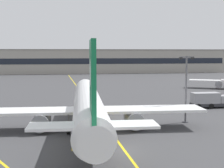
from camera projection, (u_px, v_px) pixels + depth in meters
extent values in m
plane|color=#3D3D3F|center=(118.00, 150.00, 35.32)|extent=(400.00, 400.00, 0.00)
cube|color=yellow|center=(91.00, 106.00, 64.79)|extent=(4.29, 179.96, 0.01)
cylinder|color=white|center=(88.00, 105.00, 44.04)|extent=(5.94, 36.16, 3.80)
cone|color=white|center=(85.00, 89.00, 63.16)|extent=(3.76, 2.81, 3.61)
cone|color=white|center=(95.00, 140.00, 24.79)|extent=(3.01, 2.96, 2.85)
cube|color=gold|center=(88.00, 112.00, 44.15)|extent=(5.69, 33.28, 0.44)
cube|color=black|center=(85.00, 87.00, 61.21)|extent=(2.91, 1.27, 0.60)
cube|color=white|center=(88.00, 110.00, 44.72)|extent=(32.23, 6.70, 0.36)
cylinder|color=gray|center=(41.00, 121.00, 43.23)|extent=(2.51, 3.73, 2.30)
cylinder|color=black|center=(43.00, 119.00, 45.06)|extent=(1.96, 0.30, 1.95)
cylinder|color=gray|center=(134.00, 120.00, 44.47)|extent=(2.51, 3.73, 2.30)
cylinder|color=black|center=(132.00, 117.00, 46.30)|extent=(1.96, 0.30, 1.95)
cube|color=#147042|center=(93.00, 82.00, 27.96)|extent=(0.68, 4.82, 7.20)
cylinder|color=white|center=(93.00, 73.00, 28.19)|extent=(0.58, 2.42, 2.40)
cube|color=white|center=(93.00, 125.00, 27.72)|extent=(11.15, 3.45, 0.24)
cylinder|color=#4C4C51|center=(86.00, 103.00, 58.60)|extent=(0.24, 0.24, 1.60)
cylinder|color=black|center=(86.00, 109.00, 58.70)|extent=(0.45, 0.92, 0.90)
cylinder|color=#4C4C51|center=(68.00, 121.00, 41.97)|extent=(0.24, 0.24, 1.60)
cylinder|color=black|center=(68.00, 129.00, 42.08)|extent=(0.48, 1.32, 1.30)
cylinder|color=#4C4C51|center=(109.00, 120.00, 42.49)|extent=(0.24, 0.24, 1.60)
cylinder|color=black|center=(109.00, 128.00, 42.60)|extent=(0.48, 1.32, 1.30)
cylinder|color=gray|center=(219.00, 85.00, 94.82)|extent=(3.20, 3.67, 1.98)
cylinder|color=black|center=(219.00, 84.00, 96.33)|extent=(1.56, 0.93, 1.69)
cylinder|color=#515156|center=(186.00, 89.00, 48.90)|extent=(0.28, 0.28, 10.02)
cylinder|color=#333338|center=(185.00, 122.00, 49.37)|extent=(0.90, 0.90, 0.10)
cube|color=#515156|center=(187.00, 57.00, 48.43)|extent=(2.20, 0.16, 0.16)
cube|color=black|center=(181.00, 58.00, 48.30)|extent=(0.44, 0.36, 0.28)
cube|color=black|center=(192.00, 58.00, 48.59)|extent=(0.44, 0.36, 0.28)
cube|color=#2D2D33|center=(211.00, 104.00, 62.58)|extent=(7.62, 2.46, 0.60)
cube|color=#939399|center=(224.00, 99.00, 62.89)|extent=(2.22, 2.30, 1.40)
cube|color=#939399|center=(205.00, 98.00, 62.29)|extent=(5.22, 2.44, 2.00)
cylinder|color=black|center=(222.00, 104.00, 64.18)|extent=(0.96, 0.31, 0.96)
cylinder|color=black|center=(206.00, 104.00, 63.68)|extent=(0.96, 0.31, 0.96)
cylinder|color=black|center=(211.00, 106.00, 61.38)|extent=(0.96, 0.31, 0.96)
cylinder|color=black|center=(194.00, 104.00, 63.30)|extent=(0.96, 0.31, 0.96)
cylinder|color=black|center=(199.00, 106.00, 61.00)|extent=(0.96, 0.31, 0.96)
cube|color=#9E998E|center=(94.00, 62.00, 166.70)|extent=(139.93, 12.00, 11.75)
cube|color=black|center=(95.00, 61.00, 160.72)|extent=(134.33, 0.12, 2.80)
cube|color=slate|center=(94.00, 50.00, 166.11)|extent=(140.33, 12.40, 0.40)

